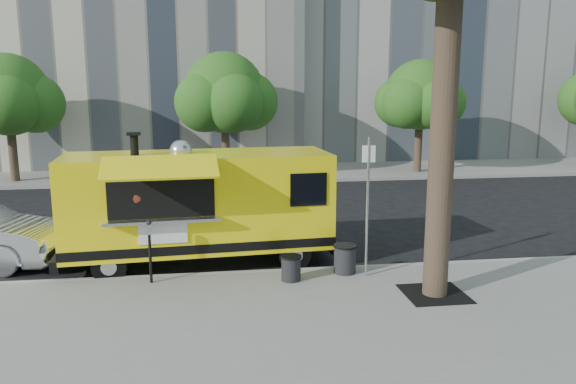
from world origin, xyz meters
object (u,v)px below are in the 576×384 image
food_truck (198,204)px  trash_bin_left (345,258)px  far_tree_a (8,95)px  sign_post (368,199)px  far_tree_b (224,93)px  trash_bin_right (291,267)px  far_tree_c (420,95)px  parking_meter (150,244)px

food_truck → trash_bin_left: bearing=-29.0°
far_tree_a → sign_post: size_ratio=1.79×
far_tree_a → far_tree_b: far_tree_b is taller
trash_bin_left → trash_bin_right: 1.28m
far_tree_b → food_truck: far_tree_b is taller
far_tree_a → trash_bin_left: far_tree_a is taller
far_tree_a → far_tree_c: 18.00m
far_tree_a → trash_bin_left: 17.89m
far_tree_a → sign_post: 18.14m
parking_meter → food_truck: size_ratio=0.20×
trash_bin_left → food_truck: bearing=155.2°
far_tree_b → food_truck: 12.79m
far_tree_b → trash_bin_left: far_tree_b is taller
far_tree_b → parking_meter: 14.48m
trash_bin_left → trash_bin_right: (-1.24, -0.31, -0.05)m
parking_meter → trash_bin_left: size_ratio=2.12×
sign_post → trash_bin_right: 2.16m
far_tree_c → sign_post: bearing=-114.8°
far_tree_c → food_truck: (-10.03, -12.23, -2.24)m
parking_meter → trash_bin_right: parking_meter is taller
far_tree_b → sign_post: (2.55, -14.25, -1.98)m
sign_post → trash_bin_right: sign_post is taller
far_tree_c → sign_post: 15.48m
trash_bin_left → far_tree_c: bearing=63.4°
sign_post → trash_bin_left: (-0.40, 0.25, -1.36)m
far_tree_b → trash_bin_left: (2.15, -14.00, -3.35)m
far_tree_a → food_truck: (7.97, -12.13, -2.30)m
far_tree_b → sign_post: bearing=-79.9°
far_tree_a → far_tree_c: bearing=0.3°
trash_bin_left → far_tree_b: bearing=98.7°
parking_meter → trash_bin_left: 4.18m
trash_bin_right → far_tree_b: bearing=93.6°
sign_post → far_tree_a: bearing=129.8°
far_tree_c → parking_meter: size_ratio=3.90×
far_tree_a → parking_meter: size_ratio=4.01×
far_tree_a → food_truck: bearing=-56.7°
far_tree_b → parking_meter: far_tree_b is taller
far_tree_a → sign_post: far_tree_a is taller
far_tree_c → parking_meter: far_tree_c is taller
sign_post → parking_meter: (-4.55, 0.20, -0.87)m
far_tree_a → trash_bin_left: bearing=-50.7°
sign_post → trash_bin_left: bearing=148.0°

